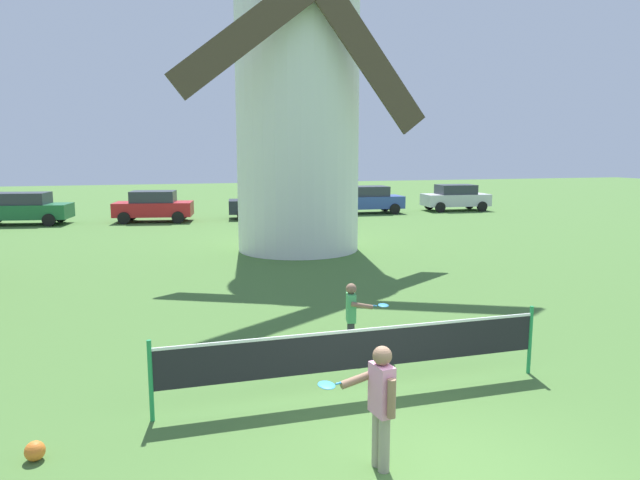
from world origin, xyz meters
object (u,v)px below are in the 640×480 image
(parked_car_red, at_px, (154,206))
(parked_car_silver, at_px, (456,197))
(player_near, at_px, (380,400))
(parked_car_blue, at_px, (368,199))
(tennis_net, at_px, (359,349))
(parked_car_black, at_px, (271,203))
(stray_ball, at_px, (35,451))
(windmill, at_px, (298,78))
(player_far, at_px, (352,314))
(parked_car_green, at_px, (21,208))

(parked_car_red, distance_m, parked_car_silver, 17.51)
(parked_car_silver, bearing_deg, parked_car_red, -177.74)
(player_near, relative_size, parked_car_blue, 0.35)
(tennis_net, height_order, parked_car_black, parked_car_black)
(player_near, xyz_separation_m, stray_ball, (-3.71, 1.26, -0.69))
(windmill, bearing_deg, parked_car_silver, 40.76)
(tennis_net, relative_size, player_far, 4.68)
(player_far, height_order, parked_car_black, parked_car_black)
(parked_car_green, bearing_deg, stray_ball, -78.46)
(parked_car_blue, bearing_deg, parked_car_black, -171.09)
(parked_car_silver, bearing_deg, parked_car_black, -175.80)
(windmill, bearing_deg, stray_ball, -116.21)
(player_near, bearing_deg, parked_car_blue, 69.20)
(tennis_net, height_order, parked_car_red, parked_car_red)
(parked_car_blue, bearing_deg, tennis_net, -111.36)
(tennis_net, height_order, player_far, player_far)
(tennis_net, height_order, parked_car_silver, parked_car_silver)
(player_far, height_order, parked_car_green, parked_car_green)
(parked_car_silver, bearing_deg, tennis_net, -122.49)
(parked_car_red, bearing_deg, stray_ball, -93.37)
(windmill, xyz_separation_m, parked_car_green, (-11.18, 10.66, -5.21))
(windmill, relative_size, stray_ball, 57.46)
(parked_car_green, height_order, parked_car_silver, same)
(windmill, relative_size, player_far, 10.55)
(player_near, height_order, parked_car_black, parked_car_black)
(tennis_net, bearing_deg, stray_ball, -171.41)
(parked_car_red, relative_size, parked_car_silver, 1.00)
(parked_car_black, relative_size, parked_car_silver, 1.15)
(parked_car_green, bearing_deg, parked_car_black, -3.49)
(stray_ball, distance_m, parked_car_black, 24.01)
(windmill, xyz_separation_m, player_far, (-1.70, -10.61, -5.32))
(player_near, bearing_deg, parked_car_silver, 58.74)
(tennis_net, distance_m, parked_car_red, 22.54)
(windmill, bearing_deg, player_near, -100.62)
(tennis_net, distance_m, parked_car_silver, 27.34)
(player_far, relative_size, parked_car_blue, 0.30)
(parked_car_red, xyz_separation_m, parked_car_blue, (11.85, 0.76, 0.00))
(stray_ball, xyz_separation_m, parked_car_red, (1.36, 23.00, 0.69))
(player_far, bearing_deg, parked_car_black, 82.50)
(stray_ball, bearing_deg, parked_car_black, 72.14)
(windmill, xyz_separation_m, parked_car_black, (1.00, 9.92, -5.21))
(parked_car_blue, height_order, parked_car_silver, same)
(player_near, xyz_separation_m, parked_car_silver, (15.14, 24.95, 0.01))
(windmill, bearing_deg, parked_car_black, 84.25)
(player_near, height_order, parked_car_green, parked_car_green)
(player_far, relative_size, stray_ball, 5.45)
(stray_ball, relative_size, parked_car_black, 0.05)
(player_far, height_order, parked_car_blue, parked_car_blue)
(windmill, distance_m, stray_ball, 15.57)
(stray_ball, height_order, parked_car_green, parked_car_green)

